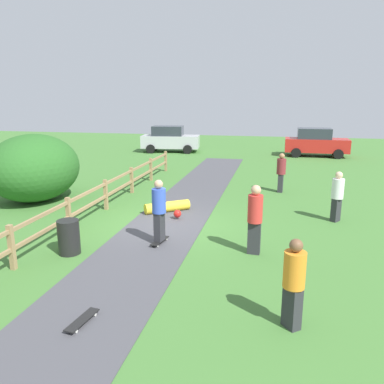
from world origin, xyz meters
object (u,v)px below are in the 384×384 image
object	(u,v)px
skater_riding	(159,208)
bystander_white	(337,194)
parked_car_red	(316,142)
bystander_orange	(294,280)
parked_car_silver	(170,139)
bush_large	(34,168)
trash_bin	(69,237)
bystander_maroon	(281,171)
skater_fallen	(168,207)
skateboard_loose	(82,320)
bystander_red	(255,216)

from	to	relation	value
skater_riding	bystander_white	distance (m)	5.95
skater_riding	parked_car_red	bearing A→B (deg)	72.66
bystander_orange	parked_car_silver	distance (m)	22.88
skater_riding	parked_car_red	distance (m)	18.91
skater_riding	parked_car_silver	distance (m)	18.65
bystander_orange	parked_car_red	distance (m)	21.49
skater_riding	bystander_white	world-z (taller)	skater_riding
bush_large	bystander_orange	xyz separation A→B (m)	(9.55, -6.78, -0.39)
trash_bin	bystander_orange	xyz separation A→B (m)	(5.53, -2.19, 0.46)
bush_large	bystander_maroon	world-z (taller)	bush_large
skater_fallen	bystander_orange	xyz separation A→B (m)	(4.03, -6.26, 0.71)
skater_fallen	skateboard_loose	world-z (taller)	skater_fallen
skater_riding	bystander_red	distance (m)	2.59
trash_bin	skateboard_loose	distance (m)	3.48
bystander_white	bystander_red	size ratio (longest dim) A/B	0.91
skater_riding	bystander_red	xyz separation A→B (m)	(2.59, -0.12, -0.01)
skater_riding	skater_fallen	bearing A→B (deg)	101.42
skateboard_loose	skater_riding	bearing A→B (deg)	87.17
bystander_maroon	parked_car_silver	world-z (taller)	parked_car_silver
bystander_orange	trash_bin	bearing A→B (deg)	158.43
parked_car_silver	trash_bin	bearing A→B (deg)	-82.15
bystander_orange	skater_fallen	bearing A→B (deg)	122.81
trash_bin	parked_car_silver	distance (m)	19.38
bystander_white	skater_fallen	bearing A→B (deg)	-177.40
bush_large	trash_bin	distance (m)	6.16
trash_bin	skater_fallen	bearing A→B (deg)	69.81
trash_bin	skater_fallen	distance (m)	4.34
skater_riding	bystander_white	bearing A→B (deg)	32.28
trash_bin	bystander_orange	distance (m)	5.96
bystander_maroon	bystander_red	xyz separation A→B (m)	(-0.68, -7.04, 0.09)
bush_large	skateboard_loose	xyz separation A→B (m)	(5.91, -7.50, -1.21)
bush_large	trash_bin	bearing A→B (deg)	-48.79
bush_large	trash_bin	world-z (taller)	bush_large
skater_fallen	skateboard_loose	size ratio (longest dim) A/B	1.85
bystander_red	parked_car_silver	bearing A→B (deg)	111.95
skater_riding	skateboard_loose	bearing A→B (deg)	-92.83
bystander_orange	bystander_red	bearing A→B (deg)	104.92
bystander_white	parked_car_silver	distance (m)	17.78
bush_large	skater_fallen	distance (m)	5.65
skater_fallen	parked_car_red	bearing A→B (deg)	67.63
trash_bin	skater_fallen	xyz separation A→B (m)	(1.50, 4.07, -0.25)
skater_fallen	bystander_maroon	bearing A→B (deg)	45.99
skater_riding	bystander_orange	bearing A→B (deg)	-44.09
trash_bin	bystander_orange	world-z (taller)	bystander_orange
skater_fallen	parked_car_red	distance (m)	16.37
parked_car_red	skateboard_loose	bearing A→B (deg)	-104.79
skateboard_loose	bystander_orange	size ratio (longest dim) A/B	0.50
skater_riding	bystander_orange	size ratio (longest dim) A/B	1.09
skateboard_loose	bystander_orange	world-z (taller)	bystander_orange
bystander_maroon	skater_fallen	bearing A→B (deg)	-134.01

